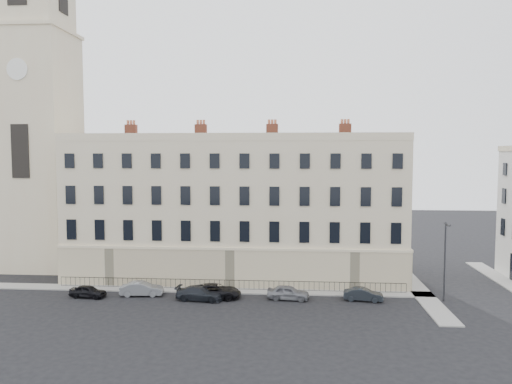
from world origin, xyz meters
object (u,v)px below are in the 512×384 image
(streetlamp, at_px, (445,258))
(car_b, at_px, (142,289))
(car_a, at_px, (88,291))
(car_c, at_px, (200,293))
(car_e, at_px, (288,293))
(car_d, at_px, (215,291))
(car_f, at_px, (363,294))

(streetlamp, bearing_deg, car_b, 173.83)
(car_a, bearing_deg, car_c, -84.28)
(car_e, bearing_deg, car_a, 97.80)
(car_d, relative_size, streetlamp, 0.66)
(car_c, bearing_deg, car_b, 85.87)
(car_a, height_order, car_d, car_d)
(car_f, bearing_deg, car_b, 97.74)
(car_a, distance_m, car_f, 26.11)
(car_d, xyz_separation_m, car_f, (13.91, 0.18, -0.08))
(car_a, distance_m, streetlamp, 33.77)
(car_d, distance_m, car_e, 6.91)
(car_e, relative_size, car_f, 1.09)
(car_d, bearing_deg, streetlamp, -89.35)
(car_b, xyz_separation_m, streetlamp, (28.61, 0.28, 3.44))
(car_f, relative_size, streetlamp, 0.49)
(car_d, bearing_deg, car_e, -90.53)
(car_b, xyz_separation_m, car_f, (21.15, -0.09, -0.07))
(car_e, bearing_deg, car_c, 101.19)
(car_b, bearing_deg, car_f, -96.21)
(streetlamp, bearing_deg, car_d, 174.76)
(car_c, bearing_deg, car_e, -78.41)
(car_b, xyz_separation_m, car_d, (7.24, -0.27, 0.00))
(car_a, xyz_separation_m, car_c, (10.82, -0.07, 0.05))
(car_c, relative_size, streetlamp, 0.60)
(car_a, height_order, car_c, car_c)
(car_a, relative_size, car_e, 0.88)
(car_c, height_order, car_f, car_c)
(car_b, height_order, car_c, car_b)
(car_b, distance_m, car_e, 14.15)
(car_b, distance_m, car_f, 21.15)
(car_a, height_order, car_f, car_f)
(car_d, relative_size, car_f, 1.34)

